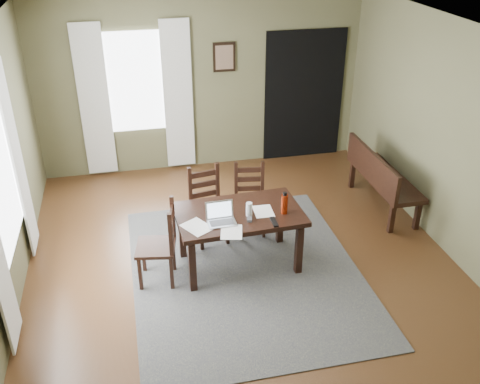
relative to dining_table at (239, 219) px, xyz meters
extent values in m
cube|color=#492C16|center=(0.04, -0.16, -0.64)|extent=(5.00, 6.00, 0.01)
cube|color=brown|center=(0.04, 2.84, 0.72)|extent=(5.00, 0.02, 2.70)
cube|color=brown|center=(2.54, -0.16, 0.72)|extent=(0.02, 6.00, 2.70)
cube|color=white|center=(0.04, -0.16, 2.07)|extent=(5.00, 6.00, 0.02)
cube|color=#424242|center=(0.04, -0.16, -0.63)|extent=(2.60, 3.20, 0.01)
cube|color=black|center=(0.00, 0.00, 0.06)|extent=(1.46, 0.92, 0.06)
cube|color=black|center=(0.00, 0.00, 0.01)|extent=(1.30, 0.76, 0.05)
cube|color=black|center=(-0.60, -0.36, -0.32)|extent=(0.08, 0.08, 0.61)
cube|color=black|center=(-0.63, 0.30, -0.32)|extent=(0.08, 0.08, 0.61)
cube|color=black|center=(0.63, -0.30, -0.32)|extent=(0.08, 0.08, 0.61)
cube|color=black|center=(0.60, 0.36, -0.32)|extent=(0.08, 0.08, 0.61)
cube|color=black|center=(-0.96, -0.09, -0.19)|extent=(0.49, 0.49, 0.04)
cube|color=black|center=(-1.11, 0.11, -0.41)|extent=(0.05, 0.05, 0.42)
cube|color=black|center=(-0.77, 0.05, -0.41)|extent=(0.05, 0.05, 0.42)
cube|color=black|center=(-1.16, -0.23, -0.41)|extent=(0.05, 0.05, 0.42)
cube|color=black|center=(-0.82, -0.29, -0.41)|extent=(0.05, 0.05, 0.42)
cube|color=black|center=(-0.74, 0.06, 0.09)|extent=(0.05, 0.05, 0.53)
cube|color=black|center=(-0.81, -0.30, 0.09)|extent=(0.05, 0.05, 0.53)
cube|color=black|center=(-0.77, -0.12, -0.06)|extent=(0.08, 0.31, 0.07)
cube|color=black|center=(-0.77, -0.12, 0.09)|extent=(0.08, 0.31, 0.07)
cube|color=black|center=(-0.77, -0.12, 0.23)|extent=(0.08, 0.31, 0.07)
cube|color=black|center=(-0.25, 0.59, -0.19)|extent=(0.49, 0.49, 0.04)
cube|color=black|center=(-0.39, 0.39, -0.42)|extent=(0.05, 0.05, 0.41)
cube|color=black|center=(-0.44, 0.73, -0.42)|extent=(0.05, 0.05, 0.41)
cube|color=black|center=(-0.05, 0.45, -0.42)|extent=(0.05, 0.05, 0.41)
cube|color=black|center=(-0.11, 0.79, -0.42)|extent=(0.05, 0.05, 0.41)
cube|color=black|center=(-0.46, 0.74, 0.08)|extent=(0.05, 0.05, 0.52)
cube|color=black|center=(-0.10, 0.81, 0.08)|extent=(0.05, 0.05, 0.52)
cube|color=black|center=(-0.28, 0.78, -0.06)|extent=(0.31, 0.08, 0.07)
cube|color=black|center=(-0.28, 0.78, 0.08)|extent=(0.31, 0.08, 0.07)
cube|color=black|center=(-0.28, 0.78, 0.22)|extent=(0.31, 0.08, 0.07)
cube|color=black|center=(0.30, 0.68, -0.21)|extent=(0.45, 0.45, 0.04)
cube|color=black|center=(0.11, 0.54, -0.43)|extent=(0.04, 0.04, 0.39)
cube|color=black|center=(0.16, 0.86, -0.43)|extent=(0.04, 0.04, 0.39)
cube|color=black|center=(0.43, 0.49, -0.43)|extent=(0.04, 0.04, 0.39)
cube|color=black|center=(0.48, 0.81, -0.43)|extent=(0.04, 0.04, 0.39)
cube|color=black|center=(0.15, 0.88, 0.04)|extent=(0.05, 0.05, 0.49)
cube|color=black|center=(0.49, 0.83, 0.04)|extent=(0.05, 0.05, 0.49)
cube|color=black|center=(0.32, 0.85, -0.09)|extent=(0.29, 0.07, 0.07)
cube|color=black|center=(0.32, 0.85, 0.04)|extent=(0.29, 0.07, 0.07)
cube|color=black|center=(0.32, 0.85, 0.17)|extent=(0.29, 0.07, 0.07)
cube|color=black|center=(2.26, 0.91, -0.18)|extent=(0.48, 1.50, 0.06)
cube|color=black|center=(2.44, 0.26, -0.43)|extent=(0.06, 0.06, 0.42)
cube|color=black|center=(2.08, 0.26, -0.43)|extent=(0.06, 0.06, 0.42)
cube|color=black|center=(2.44, 1.55, -0.43)|extent=(0.06, 0.06, 0.42)
cube|color=black|center=(2.08, 1.55, -0.43)|extent=(0.06, 0.06, 0.42)
cube|color=black|center=(2.05, 0.91, 0.03)|extent=(0.05, 1.50, 0.36)
cube|color=#B7B7BC|center=(-0.24, -0.19, 0.10)|extent=(0.31, 0.22, 0.02)
cube|color=#B7B7BC|center=(-0.24, -0.08, 0.20)|extent=(0.31, 0.06, 0.20)
cube|color=silver|center=(-0.24, -0.09, 0.20)|extent=(0.27, 0.05, 0.17)
cube|color=#3F3F42|center=(-0.24, -0.20, 0.10)|extent=(0.26, 0.13, 0.00)
cube|color=#3F3F42|center=(0.07, -0.20, 0.10)|extent=(0.07, 0.10, 0.03)
cube|color=black|center=(0.32, -0.30, 0.10)|extent=(0.06, 0.19, 0.02)
cylinder|color=silver|center=(0.09, -0.09, 0.17)|extent=(0.09, 0.09, 0.16)
cylinder|color=#9A270B|center=(0.49, -0.13, 0.20)|extent=(0.09, 0.09, 0.23)
cylinder|color=black|center=(0.49, -0.13, 0.33)|extent=(0.05, 0.05, 0.04)
cube|color=white|center=(-0.51, -0.21, 0.09)|extent=(0.38, 0.40, 0.00)
cube|color=white|center=(0.27, -0.04, 0.09)|extent=(0.22, 0.29, 0.00)
cube|color=white|center=(-0.17, -0.39, 0.09)|extent=(0.28, 0.34, 0.00)
cube|color=white|center=(-0.96, 2.81, 0.82)|extent=(1.00, 0.01, 1.50)
cube|color=silver|center=(-2.40, 0.86, 0.57)|extent=(0.03, 0.48, 2.30)
cube|color=silver|center=(-1.58, 2.78, 0.57)|extent=(0.44, 0.03, 2.30)
cube|color=silver|center=(-0.34, 2.78, 0.57)|extent=(0.44, 0.03, 2.30)
cube|color=black|center=(0.39, 2.81, 1.12)|extent=(0.34, 0.03, 0.44)
cube|color=brown|center=(0.39, 2.80, 1.12)|extent=(0.27, 0.01, 0.36)
cube|color=black|center=(1.69, 2.81, 0.42)|extent=(1.30, 0.03, 2.10)
camera|label=1|loc=(-1.12, -5.07, 3.18)|focal=40.00mm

